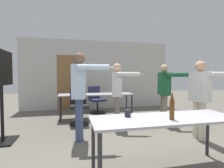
{
  "coord_description": "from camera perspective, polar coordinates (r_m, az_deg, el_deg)",
  "views": [
    {
      "loc": [
        -1.03,
        -1.5,
        1.27
      ],
      "look_at": [
        -0.18,
        2.16,
        1.1
      ],
      "focal_mm": 28.0,
      "sensor_mm": 36.0,
      "label": 1
    }
  ],
  "objects": [
    {
      "name": "office_chair_far_left",
      "position": [
        6.14,
        -5.11,
        -5.39
      ],
      "size": [
        0.6,
        0.64,
        0.9
      ],
      "rotation": [
        0.0,
        0.0,
        3.49
      ],
      "color": "black",
      "rests_on": "ground_plane"
    },
    {
      "name": "conference_table_far",
      "position": [
        5.34,
        -5.17,
        -3.92
      ],
      "size": [
        2.21,
        0.65,
        0.73
      ],
      "color": "#A8A8AD",
      "rests_on": "ground_plane"
    },
    {
      "name": "person_far_watching",
      "position": [
        3.93,
        26.89,
        -2.37
      ],
      "size": [
        0.74,
        0.58,
        1.57
      ],
      "rotation": [
        0.0,
        0.0,
        -1.52
      ],
      "color": "beige",
      "rests_on": "ground_plane"
    },
    {
      "name": "conference_table_near",
      "position": [
        2.45,
        16.99,
        -11.98
      ],
      "size": [
        1.95,
        0.68,
        0.73
      ],
      "color": "#A8A8AD",
      "rests_on": "ground_plane"
    },
    {
      "name": "person_right_polo",
      "position": [
        3.5,
        -10.45,
        -1.25
      ],
      "size": [
        0.78,
        0.74,
        1.73
      ],
      "rotation": [
        0.0,
        0.0,
        -1.7
      ],
      "color": "#3D4C75",
      "rests_on": "ground_plane"
    },
    {
      "name": "tv_screen",
      "position": [
        3.92,
        -32.5,
        0.51
      ],
      "size": [
        0.44,
        1.23,
        1.78
      ],
      "rotation": [
        0.0,
        0.0,
        1.57
      ],
      "color": "black",
      "rests_on": "ground_plane"
    },
    {
      "name": "beer_bottle",
      "position": [
        2.31,
        18.99,
        -6.89
      ],
      "size": [
        0.06,
        0.06,
        0.35
      ],
      "color": "#563314",
      "rests_on": "conference_table_near"
    },
    {
      "name": "back_wall",
      "position": [
        6.89,
        -4.79,
        2.96
      ],
      "size": [
        5.76,
        0.12,
        2.64
      ],
      "color": "beige",
      "rests_on": "ground_plane"
    },
    {
      "name": "office_chair_far_right",
      "position": [
        4.73,
        -10.75,
        -7.47
      ],
      "size": [
        0.52,
        0.56,
        0.94
      ],
      "rotation": [
        0.0,
        0.0,
        3.19
      ],
      "color": "black",
      "rests_on": "ground_plane"
    },
    {
      "name": "person_center_tall",
      "position": [
        4.37,
        1.83,
        -1.56
      ],
      "size": [
        0.7,
        0.73,
        1.59
      ],
      "rotation": [
        0.0,
        0.0,
        -1.82
      ],
      "color": "slate",
      "rests_on": "ground_plane"
    },
    {
      "name": "drink_cup",
      "position": [
        2.37,
        5.14,
        -9.47
      ],
      "size": [
        0.08,
        0.08,
        0.1
      ],
      "color": "#232328",
      "rests_on": "conference_table_near"
    },
    {
      "name": "person_left_plaid",
      "position": [
        4.88,
        16.78,
        -1.35
      ],
      "size": [
        0.7,
        0.78,
        1.58
      ],
      "rotation": [
        0.0,
        0.0,
        -1.85
      ],
      "color": "slate",
      "rests_on": "ground_plane"
    }
  ]
}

